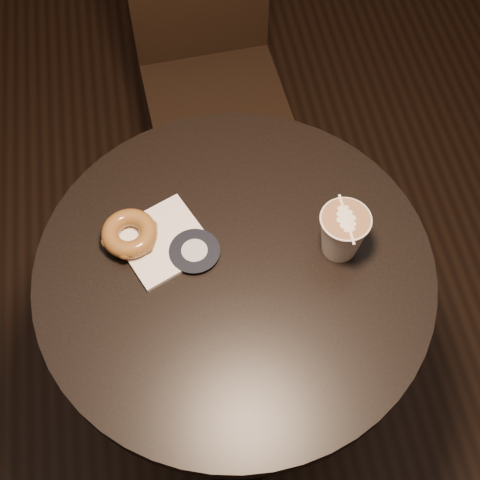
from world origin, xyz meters
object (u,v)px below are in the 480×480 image
at_px(pastry_bag, 163,241).
at_px(chair, 207,48).
at_px(cafe_table, 235,314).
at_px(doughnut, 129,233).
at_px(latte_cup, 342,234).

bearing_deg(pastry_bag, chair, 52.71).
height_order(cafe_table, pastry_bag, pastry_bag).
distance_m(cafe_table, pastry_bag, 0.24).
relative_size(cafe_table, chair, 0.81).
xyz_separation_m(cafe_table, doughnut, (-0.17, 0.08, 0.22)).
height_order(cafe_table, doughnut, doughnut).
bearing_deg(latte_cup, pastry_bag, 168.19).
bearing_deg(chair, doughnut, -111.60).
height_order(doughnut, latte_cup, latte_cup).
distance_m(chair, latte_cup, 0.84).
bearing_deg(pastry_bag, doughnut, 142.93).
bearing_deg(latte_cup, chair, 99.57).
distance_m(pastry_bag, latte_cup, 0.31).
bearing_deg(doughnut, latte_cup, -12.06).
distance_m(cafe_table, doughnut, 0.29).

